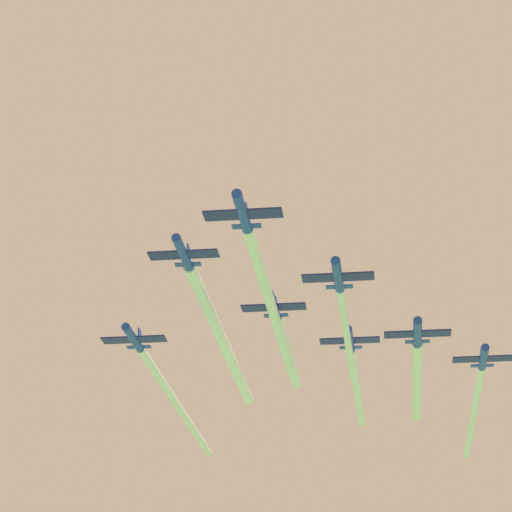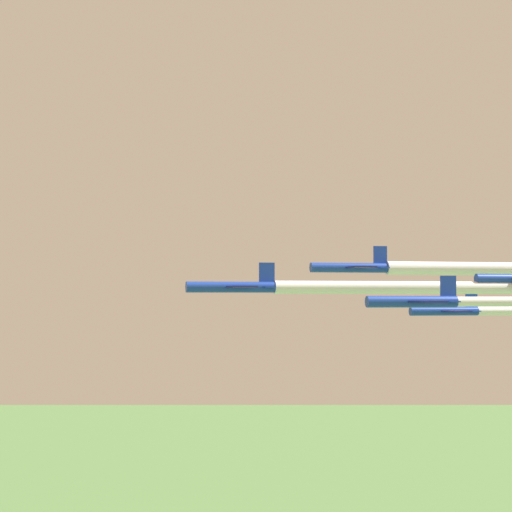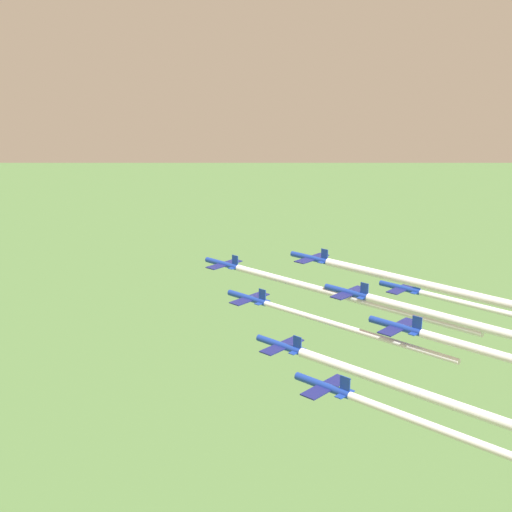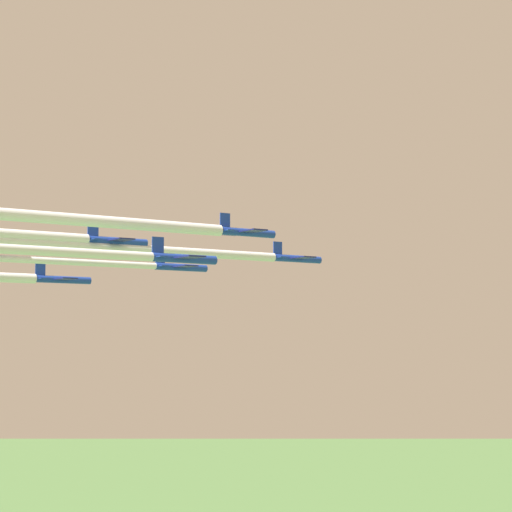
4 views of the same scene
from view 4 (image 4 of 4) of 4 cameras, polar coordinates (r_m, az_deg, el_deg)
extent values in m
cylinder|color=#19389E|center=(142.77, 2.35, -0.16)|extent=(6.19, 6.90, 1.01)
cube|color=navy|center=(142.44, 2.18, -0.15)|extent=(7.27, 6.73, 0.17)
cube|color=#19389E|center=(140.87, 1.25, 0.41)|extent=(1.06, 1.19, 2.02)
cube|color=#19389E|center=(140.76, 1.25, -0.10)|extent=(2.88, 2.69, 0.11)
cylinder|color=#19389E|center=(141.77, -4.30, -0.65)|extent=(6.19, 6.90, 1.01)
cube|color=navy|center=(141.49, -4.50, -0.64)|extent=(7.27, 6.73, 0.17)
cube|color=#19389E|center=(140.20, -5.50, -0.08)|extent=(1.06, 1.19, 2.02)
cube|color=#19389E|center=(140.09, -5.51, -0.59)|extent=(2.88, 2.69, 0.11)
cylinder|color=#19389E|center=(127.93, -0.50, 1.35)|extent=(6.19, 6.90, 1.01)
cube|color=navy|center=(127.62, -0.71, 1.36)|extent=(7.27, 6.73, 0.17)
cube|color=#19389E|center=(126.22, -1.78, 2.01)|extent=(1.06, 1.19, 2.02)
cube|color=#19389E|center=(126.07, -1.79, 1.44)|extent=(2.88, 2.69, 0.11)
cylinder|color=#19389E|center=(142.68, -10.97, -1.34)|extent=(6.19, 6.90, 1.01)
cube|color=navy|center=(142.46, -11.18, -1.33)|extent=(7.27, 6.73, 0.17)
cube|color=#19389E|center=(141.44, -12.23, -0.77)|extent=(1.06, 1.19, 2.02)
cube|color=#19389E|center=(141.36, -12.23, -1.29)|extent=(2.88, 2.69, 0.11)
cylinder|color=#19389E|center=(127.84, -7.93, 0.83)|extent=(6.19, 6.90, 1.01)
cube|color=navy|center=(127.60, -8.15, 0.85)|extent=(7.27, 6.73, 0.17)
cube|color=#19389E|center=(126.50, -9.30, 1.49)|extent=(1.06, 1.19, 2.02)
cube|color=#19389E|center=(126.37, -9.31, 0.92)|extent=(2.88, 2.69, 0.11)
cylinder|color=#19389E|center=(112.84, -4.13, -0.15)|extent=(6.19, 6.90, 1.01)
cube|color=navy|center=(112.56, -4.37, -0.14)|extent=(7.27, 6.73, 0.17)
cube|color=#19389E|center=(111.28, -5.63, 0.58)|extent=(1.06, 1.19, 2.02)
cube|color=#19389E|center=(111.16, -5.64, -0.07)|extent=(2.88, 2.69, 0.11)
cylinder|color=white|center=(127.97, -7.75, 0.44)|extent=(32.31, 36.91, 1.21)
cylinder|color=white|center=(132.36, -12.30, -0.25)|extent=(23.20, 26.51, 0.87)
cylinder|color=white|center=(113.53, -13.73, 2.30)|extent=(36.71, 41.94, 1.40)
camera|label=1|loc=(232.41, 22.04, -13.81)|focal=85.00mm
camera|label=2|loc=(228.54, -7.33, -2.18)|focal=70.00mm
camera|label=3|loc=(210.83, -35.61, 9.66)|focal=50.00mm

